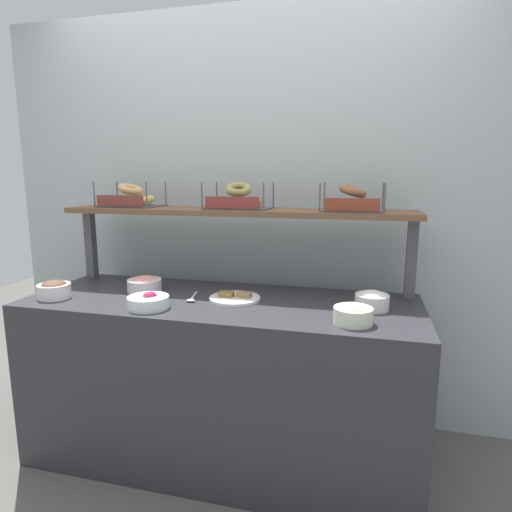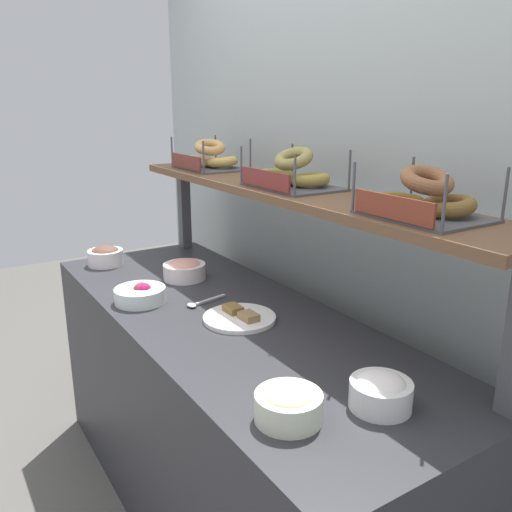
{
  "view_description": "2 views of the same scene",
  "coord_description": "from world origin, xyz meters",
  "px_view_note": "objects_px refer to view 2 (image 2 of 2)",
  "views": [
    {
      "loc": [
        0.68,
        -1.94,
        1.45
      ],
      "look_at": [
        0.16,
        0.07,
        1.06
      ],
      "focal_mm": 30.13,
      "sensor_mm": 36.0,
      "label": 1
    },
    {
      "loc": [
        1.53,
        -0.85,
        1.57
      ],
      "look_at": [
        0.11,
        0.05,
        1.08
      ],
      "focal_mm": 37.26,
      "sensor_mm": 36.0,
      "label": 2
    }
  ],
  "objects_px": {
    "serving_plate_white": "(240,317)",
    "bagel_basket_cinnamon_raisin": "(424,201)",
    "bowl_lox_spread": "(184,269)",
    "bowl_beet_salad": "(141,294)",
    "bowl_cream_cheese": "(381,391)",
    "bagel_basket_sesame": "(209,159)",
    "bagel_basket_everything": "(292,175)",
    "serving_spoon_near_plate": "(200,303)",
    "bowl_potato_salad": "(289,404)",
    "bowl_chocolate_spread": "(105,256)"
  },
  "relations": [
    {
      "from": "serving_plate_white",
      "to": "bagel_basket_cinnamon_raisin",
      "type": "bearing_deg",
      "value": 24.47
    },
    {
      "from": "bowl_lox_spread",
      "to": "bowl_beet_salad",
      "type": "height_order",
      "value": "bowl_lox_spread"
    },
    {
      "from": "bowl_cream_cheese",
      "to": "bagel_basket_sesame",
      "type": "bearing_deg",
      "value": 169.57
    },
    {
      "from": "bowl_lox_spread",
      "to": "bagel_basket_cinnamon_raisin",
      "type": "height_order",
      "value": "bagel_basket_cinnamon_raisin"
    },
    {
      "from": "bowl_cream_cheese",
      "to": "bagel_basket_cinnamon_raisin",
      "type": "xyz_separation_m",
      "value": [
        -0.11,
        0.23,
        0.43
      ]
    },
    {
      "from": "bagel_basket_everything",
      "to": "bowl_lox_spread",
      "type": "bearing_deg",
      "value": -153.85
    },
    {
      "from": "serving_plate_white",
      "to": "serving_spoon_near_plate",
      "type": "relative_size",
      "value": 1.45
    },
    {
      "from": "bowl_lox_spread",
      "to": "bagel_basket_sesame",
      "type": "distance_m",
      "value": 0.53
    },
    {
      "from": "bagel_basket_sesame",
      "to": "bagel_basket_cinnamon_raisin",
      "type": "distance_m",
      "value": 1.24
    },
    {
      "from": "bowl_lox_spread",
      "to": "bagel_basket_everything",
      "type": "distance_m",
      "value": 0.67
    },
    {
      "from": "bowl_lox_spread",
      "to": "bowl_beet_salad",
      "type": "distance_m",
      "value": 0.3
    },
    {
      "from": "serving_plate_white",
      "to": "serving_spoon_near_plate",
      "type": "bearing_deg",
      "value": -166.8
    },
    {
      "from": "bagel_basket_cinnamon_raisin",
      "to": "bagel_basket_sesame",
      "type": "bearing_deg",
      "value": 179.21
    },
    {
      "from": "bowl_cream_cheese",
      "to": "bagel_basket_sesame",
      "type": "height_order",
      "value": "bagel_basket_sesame"
    },
    {
      "from": "bowl_potato_salad",
      "to": "bagel_basket_everything",
      "type": "relative_size",
      "value": 0.48
    },
    {
      "from": "bowl_cream_cheese",
      "to": "bagel_basket_cinnamon_raisin",
      "type": "relative_size",
      "value": 0.5
    },
    {
      "from": "serving_plate_white",
      "to": "bagel_basket_cinnamon_raisin",
      "type": "relative_size",
      "value": 0.81
    },
    {
      "from": "bowl_chocolate_spread",
      "to": "bowl_cream_cheese",
      "type": "bearing_deg",
      "value": 7.47
    },
    {
      "from": "bowl_chocolate_spread",
      "to": "bowl_lox_spread",
      "type": "xyz_separation_m",
      "value": [
        0.38,
        0.22,
        -0.0
      ]
    },
    {
      "from": "bowl_beet_salad",
      "to": "serving_spoon_near_plate",
      "type": "bearing_deg",
      "value": 51.13
    },
    {
      "from": "bowl_lox_spread",
      "to": "bowl_beet_salad",
      "type": "bearing_deg",
      "value": -57.85
    },
    {
      "from": "bowl_potato_salad",
      "to": "bowl_beet_salad",
      "type": "bearing_deg",
      "value": -179.06
    },
    {
      "from": "bagel_basket_cinnamon_raisin",
      "to": "bagel_basket_everything",
      "type": "bearing_deg",
      "value": 179.21
    },
    {
      "from": "serving_plate_white",
      "to": "bagel_basket_sesame",
      "type": "bearing_deg",
      "value": 159.49
    },
    {
      "from": "bowl_cream_cheese",
      "to": "bowl_beet_salad",
      "type": "distance_m",
      "value": 1.03
    },
    {
      "from": "bowl_lox_spread",
      "to": "bowl_cream_cheese",
      "type": "bearing_deg",
      "value": -0.9
    },
    {
      "from": "bagel_basket_sesame",
      "to": "bowl_chocolate_spread",
      "type": "bearing_deg",
      "value": -112.5
    },
    {
      "from": "serving_spoon_near_plate",
      "to": "bagel_basket_cinnamon_raisin",
      "type": "xyz_separation_m",
      "value": [
        0.74,
        0.29,
        0.47
      ]
    },
    {
      "from": "bagel_basket_sesame",
      "to": "bagel_basket_everything",
      "type": "distance_m",
      "value": 0.65
    },
    {
      "from": "bowl_potato_salad",
      "to": "serving_spoon_near_plate",
      "type": "distance_m",
      "value": 0.8
    },
    {
      "from": "bagel_basket_sesame",
      "to": "bowl_cream_cheese",
      "type": "bearing_deg",
      "value": -10.43
    },
    {
      "from": "bowl_cream_cheese",
      "to": "serving_plate_white",
      "type": "relative_size",
      "value": 0.61
    },
    {
      "from": "bagel_basket_everything",
      "to": "bowl_beet_salad",
      "type": "bearing_deg",
      "value": -121.42
    },
    {
      "from": "bowl_beet_salad",
      "to": "serving_plate_white",
      "type": "bearing_deg",
      "value": 32.9
    },
    {
      "from": "bagel_basket_cinnamon_raisin",
      "to": "serving_plate_white",
      "type": "bearing_deg",
      "value": -155.53
    },
    {
      "from": "bowl_potato_salad",
      "to": "bowl_beet_salad",
      "type": "xyz_separation_m",
      "value": [
        -0.92,
        -0.02,
        -0.01
      ]
    },
    {
      "from": "bowl_cream_cheese",
      "to": "bowl_chocolate_spread",
      "type": "height_order",
      "value": "bowl_chocolate_spread"
    },
    {
      "from": "bagel_basket_cinnamon_raisin",
      "to": "bowl_potato_salad",
      "type": "bearing_deg",
      "value": -85.27
    },
    {
      "from": "bagel_basket_sesame",
      "to": "bagel_basket_cinnamon_raisin",
      "type": "height_order",
      "value": "same"
    },
    {
      "from": "bowl_cream_cheese",
      "to": "bowl_potato_salad",
      "type": "height_order",
      "value": "bowl_cream_cheese"
    },
    {
      "from": "bowl_lox_spread",
      "to": "bagel_basket_sesame",
      "type": "relative_size",
      "value": 0.54
    },
    {
      "from": "bowl_cream_cheese",
      "to": "bowl_potato_salad",
      "type": "xyz_separation_m",
      "value": [
        -0.08,
        -0.22,
        -0.0
      ]
    },
    {
      "from": "bowl_chocolate_spread",
      "to": "bagel_basket_cinnamon_raisin",
      "type": "relative_size",
      "value": 0.51
    },
    {
      "from": "bagel_basket_everything",
      "to": "serving_spoon_near_plate",
      "type": "bearing_deg",
      "value": -116.4
    },
    {
      "from": "bowl_potato_salad",
      "to": "bowl_chocolate_spread",
      "type": "distance_m",
      "value": 1.46
    },
    {
      "from": "serving_plate_white",
      "to": "serving_spoon_near_plate",
      "type": "distance_m",
      "value": 0.21
    },
    {
      "from": "bagel_basket_cinnamon_raisin",
      "to": "serving_spoon_near_plate",
      "type": "bearing_deg",
      "value": -158.48
    },
    {
      "from": "bagel_basket_everything",
      "to": "bagel_basket_cinnamon_raisin",
      "type": "bearing_deg",
      "value": -0.79
    },
    {
      "from": "bagel_basket_everything",
      "to": "bagel_basket_cinnamon_raisin",
      "type": "relative_size",
      "value": 1.09
    },
    {
      "from": "bowl_cream_cheese",
      "to": "bowl_beet_salad",
      "type": "height_order",
      "value": "bowl_cream_cheese"
    }
  ]
}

